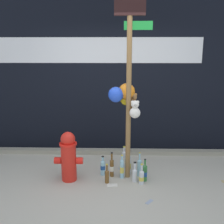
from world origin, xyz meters
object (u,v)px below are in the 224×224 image
Objects in this scene: bottle_4 at (139,167)px; bottle_7 at (124,159)px; bottle_1 at (129,164)px; bottle_6 at (103,167)px; fire_hydrant at (69,156)px; bottle_9 at (142,177)px; bottle_5 at (145,173)px; bottle_2 at (122,168)px; bottle_3 at (112,167)px; bottle_0 at (135,174)px; bottle_8 at (107,176)px; memorial_post at (127,82)px.

bottle_7 is at bearing 133.78° from bottle_4.
bottle_1 is 1.32× the size of bottle_6.
bottle_6 is (-0.59, 0.02, -0.02)m from bottle_4.
bottle_9 is at bearing -5.51° from fire_hydrant.
bottle_7 reaches higher than bottle_5.
bottle_2 is 1.20× the size of bottle_6.
bottle_1 is 1.04× the size of bottle_3.
bottle_3 is (-0.36, 0.16, 0.03)m from bottle_0.
bottle_3 is 1.01× the size of bottle_7.
bottle_5 reaches higher than bottle_8.
bottle_5 is at bearing -14.74° from bottle_2.
bottle_0 is at bearing -58.45° from memorial_post.
bottle_9 is (-0.06, -0.10, -0.02)m from bottle_5.
memorial_post is at bearing 12.57° from bottle_3.
fire_hydrant is (-0.89, -0.18, -1.13)m from memorial_post.
bottle_6 is 0.67m from bottle_9.
bottle_2 is (0.83, 0.08, -0.23)m from fire_hydrant.
bottle_8 is at bearing -138.06° from memorial_post.
memorial_post is at bearing 121.55° from bottle_0.
memorial_post is 6.61× the size of bottle_1.
bottle_0 is 0.40m from bottle_3.
bottle_4 is at bearing 4.12° from bottle_3.
bottle_7 is at bearing 126.45° from bottle_5.
memorial_post reaches higher than bottle_4.
memorial_post is 6.97× the size of bottle_7.
bottle_2 is (-0.20, 0.12, 0.04)m from bottle_0.
memorial_post is 1.38m from bottle_4.
memorial_post is 7.79× the size of bottle_5.
bottle_7 is at bearing 54.10° from bottle_3.
bottle_2 reaches higher than bottle_6.
bottle_1 is at bearing 53.01° from bottle_2.
fire_hydrant is at bearing -161.00° from bottle_6.
bottle_9 is at bearing -32.68° from bottle_2.
bottle_2 reaches higher than bottle_8.
memorial_post reaches higher than bottle_3.
bottle_8 is at bearing -107.56° from bottle_3.
bottle_6 is 0.28m from bottle_8.
bottle_1 is 1.10× the size of bottle_2.
memorial_post is 1.36m from bottle_2.
bottle_6 is at bearing 164.01° from bottle_5.
fire_hydrant is 0.86m from bottle_2.
bottle_0 is 0.47m from bottle_7.
bottle_5 is 1.11× the size of bottle_9.
bottle_3 is at bearing -167.43° from memorial_post.
bottle_0 is at bearing 143.60° from bottle_9.
fire_hydrant is 0.61m from bottle_6.
bottle_1 is (0.04, 0.05, -1.35)m from memorial_post.
bottle_0 is 0.23m from bottle_2.
bottle_7 is 0.57m from bottle_8.
bottle_6 is at bearing -146.61° from bottle_7.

